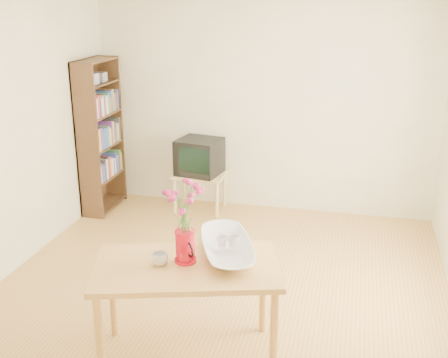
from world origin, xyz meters
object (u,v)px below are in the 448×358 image
(mug, at_px, (160,259))
(bowl, at_px, (227,221))
(table, at_px, (187,277))
(pitcher, at_px, (185,247))
(television, at_px, (200,156))

(mug, distance_m, bowl, 0.54)
(mug, bearing_deg, table, 147.76)
(bowl, bearing_deg, mug, -144.46)
(pitcher, height_order, mug, pitcher)
(bowl, height_order, television, bowl)
(pitcher, relative_size, mug, 2.14)
(mug, bearing_deg, television, -124.55)
(table, xyz_separation_m, bowl, (0.23, 0.25, 0.34))
(table, xyz_separation_m, pitcher, (-0.02, 0.05, 0.20))
(table, distance_m, pitcher, 0.21)
(bowl, bearing_deg, television, 109.99)
(pitcher, xyz_separation_m, bowl, (0.25, 0.20, 0.14))
(pitcher, distance_m, bowl, 0.35)
(pitcher, relative_size, television, 0.43)
(table, height_order, bowl, bowl)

